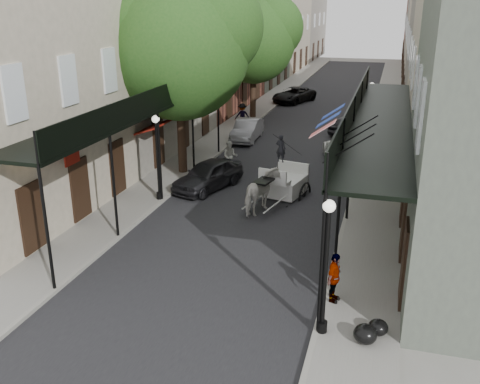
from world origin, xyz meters
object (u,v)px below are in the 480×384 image
Objects in this scene: pedestrian_walking at (230,156)px; car_left_far at (294,95)px; tree_near at (188,42)px; tree_far at (259,37)px; lamppost_left at (158,156)px; car_left_mid at (247,130)px; horse at (262,192)px; lamppost_right_near at (326,266)px; carriage at (289,169)px; pedestrian_sidewalk_left at (242,115)px; car_right_near at (347,151)px; lamppost_right_far at (370,113)px; car_left_near at (208,175)px; car_right_far at (347,125)px; pedestrian_sidewalk_right at (334,278)px.

pedestrian_walking is 0.34× the size of car_left_far.
tree_far is (-0.05, 14.00, -0.65)m from tree_near.
lamppost_left is 0.94× the size of car_left_mid.
tree_far is 19.43m from horse.
horse is at bearing 114.08° from lamppost_right_near.
pedestrian_walking reaches higher than car_left_mid.
tree_near is 7.67m from carriage.
lamppost_left is at bearing 12.18° from horse.
tree_far reaches higher than carriage.
tree_near is 11.64m from pedestrian_sidewalk_left.
car_right_near is (2.12, 5.26, -0.41)m from carriage.
pedestrian_sidewalk_left is at bearing 164.24° from lamppost_right_far.
pedestrian_sidewalk_left is at bearing -92.37° from tree_far.
tree_near reaches higher than pedestrian_sidewalk_left.
car_right_near is (-0.88, 15.96, -1.31)m from lamppost_right_near.
car_left_mid is at bearing -70.63° from car_left_far.
car_right_far is at bearing 86.83° from car_left_near.
lamppost_right_far is 9.82m from carriage.
pedestrian_sidewalk_left is (-8.50, 22.40, -1.12)m from lamppost_right_near.
carriage is at bearing 53.42° from car_right_near.
pedestrian_sidewalk_right is at bearing -56.29° from car_left_far.
pedestrian_walking is 1.05× the size of pedestrian_sidewalk_right.
pedestrian_sidewalk_left is (-2.00, 9.36, 0.14)m from pedestrian_walking.
lamppost_right_near is 0.73× the size of car_right_near.
pedestrian_walking is (1.80, 0.86, -5.70)m from tree_near.
tree_far is 8.91m from car_left_far.
pedestrian_sidewalk_right is at bearing 82.85° from pedestrian_sidewalk_left.
car_left_near is at bearing -22.55° from horse.
lamppost_right_far is at bearing 134.93° from car_right_far.
car_right_far is (5.20, 12.85, -0.08)m from car_left_near.
car_left_near is (-6.70, 10.17, -1.37)m from lamppost_right_near.
tree_far is 14.20m from pedestrian_walking.
car_left_far is 1.32× the size of car_right_far.
car_right_far is (-0.62, 7.06, -0.14)m from car_right_near.
tree_near is 2.44× the size of car_left_mid.
horse is at bearing 100.65° from car_right_far.
tree_far is at bearing -63.11° from horse.
pedestrian_walking reaches higher than car_right_near.
lamppost_right_far reaches higher than pedestrian_sidewalk_right.
lamppost_right_near reaches higher than car_right_far.
pedestrian_sidewalk_right is 21.47m from car_right_far.
lamppost_right_near is 20.93m from car_left_mid.
car_right_far is (6.70, 15.02, -1.45)m from lamppost_left.
car_left_mid is 1.13× the size of car_right_far.
lamppost_right_far is at bearing 90.00° from lamppost_right_near.
car_right_near is 7.09m from car_right_far.
lamppost_right_near is 0.94× the size of car_left_mid.
carriage reaches higher than pedestrian_walking.
lamppost_right_near is 23.11m from car_right_far.
lamppost_right_far reaches higher than pedestrian_walking.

